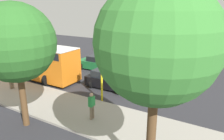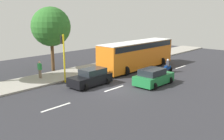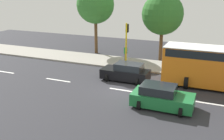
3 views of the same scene
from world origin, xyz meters
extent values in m
cube|color=#2D2D33|center=(0.00, 0.00, -0.05)|extent=(40.00, 60.00, 0.10)
cube|color=#9E998E|center=(7.00, 0.00, 0.07)|extent=(4.00, 60.00, 0.15)
cube|color=white|center=(0.00, -6.00, 0.01)|extent=(0.20, 2.40, 0.01)
cube|color=white|center=(0.00, 0.00, 0.01)|extent=(0.20, 2.40, 0.01)
cube|color=white|center=(0.00, 6.00, 0.01)|extent=(0.20, 2.40, 0.01)
cube|color=white|center=(0.00, 12.00, 0.01)|extent=(0.20, 2.40, 0.01)
cube|color=#1E7238|center=(-1.82, -3.35, 0.56)|extent=(1.93, 3.98, 0.80)
cube|color=#1E2328|center=(-1.82, -3.03, 1.24)|extent=(1.62, 2.23, 0.56)
cylinder|color=black|center=(-0.96, -4.67, 0.32)|extent=(0.64, 0.22, 0.64)
cylinder|color=black|center=(-2.67, -4.67, 0.32)|extent=(0.64, 0.22, 0.64)
cylinder|color=black|center=(-0.96, -2.04, 0.32)|extent=(0.64, 0.22, 0.64)
cylinder|color=black|center=(-2.67, -2.04, 0.32)|extent=(0.64, 0.22, 0.64)
cube|color=black|center=(2.22, 0.73, 0.56)|extent=(1.75, 4.01, 0.80)
cube|color=#1E2328|center=(2.22, 0.41, 1.24)|extent=(1.47, 2.24, 0.56)
cylinder|color=black|center=(1.45, 2.05, 0.32)|extent=(0.64, 0.22, 0.64)
cylinder|color=black|center=(2.99, 2.05, 0.32)|extent=(0.64, 0.22, 0.64)
cylinder|color=black|center=(1.45, -0.60, 0.32)|extent=(0.64, 0.22, 0.64)
cylinder|color=black|center=(2.99, -0.60, 0.32)|extent=(0.64, 0.22, 0.64)
cylinder|color=black|center=(2.31, -4.31, 0.50)|extent=(1.00, 0.30, 1.00)
cylinder|color=black|center=(4.51, -4.31, 0.50)|extent=(1.00, 0.30, 1.00)
cylinder|color=#72604C|center=(6.69, -5.98, 0.57)|extent=(0.16, 0.16, 0.85)
cylinder|color=#72604C|center=(6.89, -5.98, 0.57)|extent=(0.16, 0.16, 0.85)
cube|color=gold|center=(6.79, -5.98, 1.30)|extent=(0.40, 0.24, 0.60)
sphere|color=tan|center=(6.79, -5.98, 1.73)|extent=(0.22, 0.22, 0.22)
cylinder|color=#72604C|center=(7.30, 2.59, 0.57)|extent=(0.16, 0.16, 0.85)
cylinder|color=#72604C|center=(7.50, 2.59, 0.57)|extent=(0.16, 0.16, 0.85)
cube|color=#268C3F|center=(7.40, 2.59, 1.30)|extent=(0.40, 0.24, 0.60)
sphere|color=tan|center=(7.40, 2.59, 1.73)|extent=(0.22, 0.22, 0.22)
cylinder|color=yellow|center=(4.75, 1.60, 2.25)|extent=(0.14, 0.14, 4.50)
cube|color=black|center=(4.97, 1.60, 4.00)|extent=(0.24, 0.24, 0.76)
sphere|color=red|center=(5.09, 1.60, 4.24)|extent=(0.16, 0.16, 0.16)
sphere|color=#F2A50C|center=(5.09, 1.60, 4.00)|extent=(0.16, 0.16, 0.16)
sphere|color=green|center=(5.09, 1.60, 3.76)|extent=(0.16, 0.16, 0.16)
cylinder|color=brown|center=(10.03, 7.27, 2.07)|extent=(0.36, 0.36, 4.14)
sphere|color=#387F33|center=(10.03, 7.27, 5.65)|extent=(4.30, 4.30, 4.30)
cylinder|color=brown|center=(9.73, -0.54, 1.71)|extent=(0.36, 0.36, 3.42)
sphere|color=#2D6B28|center=(9.73, -0.54, 4.92)|extent=(4.28, 4.28, 4.28)
camera|label=1|loc=(16.91, 9.58, 6.90)|focal=34.52mm
camera|label=2|loc=(-13.95, 15.57, 6.38)|focal=40.58mm
camera|label=3|loc=(-17.82, -6.48, 7.63)|focal=42.56mm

